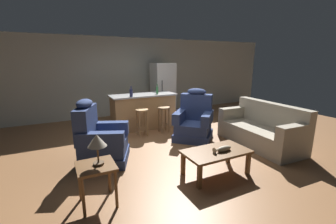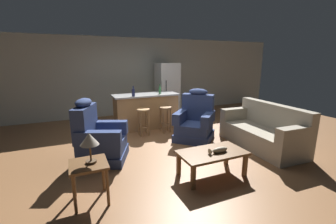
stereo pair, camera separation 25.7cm
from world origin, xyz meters
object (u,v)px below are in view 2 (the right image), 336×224
coffee_table (212,155)px  table_lamp (89,141)px  bottle_tall_green (160,90)px  couch (263,132)px  bar_stool_right (166,115)px  recliner_near_lamp (98,139)px  recliner_near_island (195,122)px  fish_figurine (218,150)px  end_table (89,170)px  refrigerator (167,89)px  bar_stool_left (143,117)px  kitchen_island (146,111)px  bottle_short_amber (133,92)px

coffee_table → table_lamp: table_lamp is taller
table_lamp → bottle_tall_green: 3.60m
couch → bar_stool_right: (-1.57, 1.80, 0.13)m
table_lamp → bar_stool_right: 3.15m
recliner_near_lamp → recliner_near_island: same height
recliner_near_lamp → table_lamp: recliner_near_lamp is taller
fish_figurine → end_table: size_ratio=0.61×
recliner_near_island → bottle_tall_green: 1.50m
couch → refrigerator: (-0.72, 3.63, 0.54)m
recliner_near_lamp → bar_stool_left: 1.61m
coffee_table → kitchen_island: kitchen_island is taller
recliner_near_island → table_lamp: (-2.52, -1.59, 0.45)m
coffee_table → couch: bearing=19.2°
fish_figurine → bottle_tall_green: bottle_tall_green is taller
bar_stool_left → bar_stool_right: (0.60, 0.00, 0.00)m
couch → end_table: bearing=11.2°
coffee_table → refrigerator: refrigerator is taller
recliner_near_lamp → table_lamp: size_ratio=2.93×
refrigerator → table_lamp: bearing=-125.0°
recliner_near_island → bottle_short_amber: bottle_short_amber is taller
bottle_tall_green → couch: bearing=-57.4°
recliner_near_island → bar_stool_right: recliner_near_island is taller
fish_figurine → table_lamp: 1.98m
refrigerator → bottle_tall_green: refrigerator is taller
couch → bar_stool_left: bearing=-36.7°
couch → recliner_near_lamp: bearing=-9.6°
couch → recliner_near_island: recliner_near_island is taller
table_lamp → refrigerator: 5.09m
recliner_near_lamp → bottle_tall_green: bearing=62.8°
fish_figurine → recliner_near_island: size_ratio=0.28×
table_lamp → bar_stool_left: size_ratio=0.60×
bar_stool_left → bar_stool_right: size_ratio=1.00×
recliner_near_lamp → recliner_near_island: bearing=30.1°
end_table → bottle_short_amber: 3.11m
couch → bar_stool_left: couch is taller
fish_figurine → bottle_tall_green: bearing=86.2°
end_table → kitchen_island: size_ratio=0.31×
coffee_table → recliner_near_lamp: bearing=140.0°
coffee_table → recliner_near_island: size_ratio=0.92×
recliner_near_lamp → bar_stool_right: 2.11m
refrigerator → couch: bearing=-78.8°
fish_figurine → couch: bearing=22.0°
kitchen_island → couch: bearing=-52.0°
coffee_table → bar_stool_left: size_ratio=1.62×
table_lamp → coffee_table: bearing=-2.2°
couch → bottle_tall_green: bottle_tall_green is taller
kitchen_island → bar_stool_left: bearing=-113.6°
kitchen_island → refrigerator: (1.18, 1.20, 0.40)m
coffee_table → bottle_short_amber: 2.94m
bar_stool_left → bottle_tall_green: bearing=39.6°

